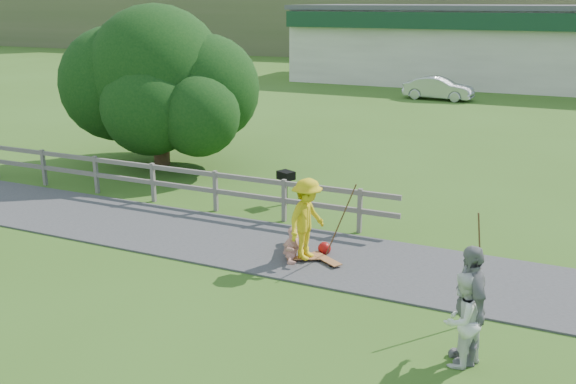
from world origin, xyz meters
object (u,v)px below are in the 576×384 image
object	(u,v)px
tree	(159,98)
bbq	(286,188)
skater_rider	(307,223)
skater_fallen	(293,243)
car_silver	(438,88)
spectator_b	(469,304)
spectator_a	(462,320)

from	to	relation	value
tree	bbq	size ratio (longest dim) A/B	7.74
skater_rider	skater_fallen	distance (m)	0.75
skater_rider	car_silver	distance (m)	24.87
spectator_b	tree	world-z (taller)	tree
spectator_a	tree	size ratio (longest dim) A/B	0.21
spectator_a	spectator_b	xyz separation A→B (m)	(0.07, 0.15, 0.20)
skater_rider	bbq	distance (m)	4.11
skater_rider	car_silver	bearing A→B (deg)	16.06
skater_fallen	spectator_b	size ratio (longest dim) A/B	0.83
skater_rider	tree	size ratio (longest dim) A/B	0.24
tree	bbq	bearing A→B (deg)	-21.99
spectator_a	car_silver	xyz separation A→B (m)	(-6.13, 27.48, -0.13)
skater_rider	tree	bearing A→B (deg)	63.85
spectator_a	bbq	distance (m)	8.53
skater_rider	skater_fallen	xyz separation A→B (m)	(-0.41, 0.21, -0.59)
tree	spectator_b	bearing A→B (deg)	-35.90
skater_fallen	spectator_a	distance (m)	5.08
skater_fallen	spectator_b	xyz separation A→B (m)	(4.18, -2.79, 0.67)
spectator_b	tree	size ratio (longest dim) A/B	0.26
skater_fallen	tree	world-z (taller)	tree
spectator_b	tree	xyz separation A→B (m)	(-11.61, 8.41, 1.30)
skater_fallen	car_silver	bearing A→B (deg)	75.25
spectator_b	bbq	bearing A→B (deg)	-161.93
skater_fallen	spectator_a	size ratio (longest dim) A/B	1.04
tree	skater_fallen	bearing A→B (deg)	-37.08
skater_fallen	bbq	size ratio (longest dim) A/B	1.69
spectator_b	bbq	xyz separation A→B (m)	(-5.87, 6.09, -0.49)
tree	bbq	distance (m)	6.44
car_silver	skater_rider	bearing A→B (deg)	-170.91
skater_rider	tree	world-z (taller)	tree
spectator_a	spectator_b	size ratio (longest dim) A/B	0.79
skater_rider	spectator_b	size ratio (longest dim) A/B	0.92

